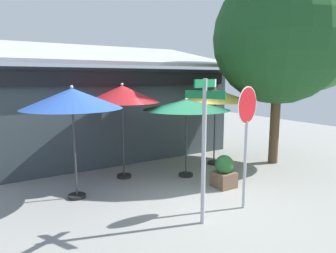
{
  "coord_description": "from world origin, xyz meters",
  "views": [
    {
      "loc": [
        -4.83,
        -6.35,
        3.02
      ],
      "look_at": [
        -0.18,
        1.2,
        1.6
      ],
      "focal_mm": 32.56,
      "sensor_mm": 36.0,
      "label": 1
    }
  ],
  "objects_px": {
    "patio_umbrella_forest_green_right": "(186,105)",
    "sidewalk_planter": "(224,172)",
    "street_sign_post": "(204,137)",
    "patio_umbrella_royal_blue_left": "(72,99)",
    "patio_umbrella_mustard_far_right": "(215,96)",
    "shade_tree": "(286,40)",
    "stop_sign": "(247,123)",
    "patio_umbrella_crimson_center": "(122,94)"
  },
  "relations": [
    {
      "from": "patio_umbrella_royal_blue_left",
      "to": "street_sign_post",
      "type": "bearing_deg",
      "value": -55.73
    },
    {
      "from": "street_sign_post",
      "to": "sidewalk_planter",
      "type": "distance_m",
      "value": 2.69
    },
    {
      "from": "patio_umbrella_forest_green_right",
      "to": "sidewalk_planter",
      "type": "xyz_separation_m",
      "value": [
        0.35,
        -1.35,
        -1.76
      ]
    },
    {
      "from": "patio_umbrella_royal_blue_left",
      "to": "patio_umbrella_forest_green_right",
      "type": "height_order",
      "value": "patio_umbrella_royal_blue_left"
    },
    {
      "from": "stop_sign",
      "to": "patio_umbrella_forest_green_right",
      "type": "xyz_separation_m",
      "value": [
        0.19,
        2.63,
        0.19
      ]
    },
    {
      "from": "patio_umbrella_forest_green_right",
      "to": "patio_umbrella_crimson_center",
      "type": "bearing_deg",
      "value": 152.22
    },
    {
      "from": "patio_umbrella_crimson_center",
      "to": "shade_tree",
      "type": "bearing_deg",
      "value": -14.14
    },
    {
      "from": "street_sign_post",
      "to": "sidewalk_planter",
      "type": "relative_size",
      "value": 3.3
    },
    {
      "from": "patio_umbrella_mustard_far_right",
      "to": "sidewalk_planter",
      "type": "distance_m",
      "value": 3.05
    },
    {
      "from": "patio_umbrella_crimson_center",
      "to": "patio_umbrella_forest_green_right",
      "type": "bearing_deg",
      "value": -27.78
    },
    {
      "from": "patio_umbrella_mustard_far_right",
      "to": "shade_tree",
      "type": "distance_m",
      "value": 3.04
    },
    {
      "from": "patio_umbrella_mustard_far_right",
      "to": "sidewalk_planter",
      "type": "xyz_separation_m",
      "value": [
        -1.28,
        -1.94,
        -1.97
      ]
    },
    {
      "from": "patio_umbrella_mustard_far_right",
      "to": "sidewalk_planter",
      "type": "relative_size",
      "value": 2.97
    },
    {
      "from": "patio_umbrella_royal_blue_left",
      "to": "sidewalk_planter",
      "type": "distance_m",
      "value": 4.47
    },
    {
      "from": "stop_sign",
      "to": "patio_umbrella_royal_blue_left",
      "type": "relative_size",
      "value": 1.0
    },
    {
      "from": "stop_sign",
      "to": "patio_umbrella_forest_green_right",
      "type": "height_order",
      "value": "stop_sign"
    },
    {
      "from": "street_sign_post",
      "to": "sidewalk_planter",
      "type": "bearing_deg",
      "value": 37.14
    },
    {
      "from": "patio_umbrella_mustard_far_right",
      "to": "shade_tree",
      "type": "height_order",
      "value": "shade_tree"
    },
    {
      "from": "patio_umbrella_royal_blue_left",
      "to": "patio_umbrella_forest_green_right",
      "type": "xyz_separation_m",
      "value": [
        3.36,
        -0.03,
        -0.31
      ]
    },
    {
      "from": "patio_umbrella_royal_blue_left",
      "to": "patio_umbrella_forest_green_right",
      "type": "relative_size",
      "value": 1.09
    },
    {
      "from": "stop_sign",
      "to": "patio_umbrella_forest_green_right",
      "type": "bearing_deg",
      "value": 85.91
    },
    {
      "from": "street_sign_post",
      "to": "sidewalk_planter",
      "type": "height_order",
      "value": "street_sign_post"
    },
    {
      "from": "patio_umbrella_royal_blue_left",
      "to": "patio_umbrella_mustard_far_right",
      "type": "xyz_separation_m",
      "value": [
        4.99,
        0.56,
        -0.1
      ]
    },
    {
      "from": "street_sign_post",
      "to": "patio_umbrella_royal_blue_left",
      "type": "relative_size",
      "value": 1.06
    },
    {
      "from": "street_sign_post",
      "to": "shade_tree",
      "type": "xyz_separation_m",
      "value": [
        5.24,
        2.25,
        2.43
      ]
    },
    {
      "from": "sidewalk_planter",
      "to": "shade_tree",
      "type": "bearing_deg",
      "value": 14.18
    },
    {
      "from": "patio_umbrella_forest_green_right",
      "to": "sidewalk_planter",
      "type": "bearing_deg",
      "value": -75.48
    },
    {
      "from": "sidewalk_planter",
      "to": "street_sign_post",
      "type": "bearing_deg",
      "value": -142.86
    },
    {
      "from": "patio_umbrella_forest_green_right",
      "to": "sidewalk_planter",
      "type": "relative_size",
      "value": 2.87
    },
    {
      "from": "sidewalk_planter",
      "to": "patio_umbrella_crimson_center",
      "type": "bearing_deg",
      "value": 132.3
    },
    {
      "from": "street_sign_post",
      "to": "patio_umbrella_royal_blue_left",
      "type": "height_order",
      "value": "street_sign_post"
    },
    {
      "from": "stop_sign",
      "to": "patio_umbrella_forest_green_right",
      "type": "distance_m",
      "value": 2.65
    },
    {
      "from": "stop_sign",
      "to": "patio_umbrella_forest_green_right",
      "type": "relative_size",
      "value": 1.08
    },
    {
      "from": "patio_umbrella_royal_blue_left",
      "to": "patio_umbrella_crimson_center",
      "type": "relative_size",
      "value": 0.99
    },
    {
      "from": "street_sign_post",
      "to": "shade_tree",
      "type": "distance_m",
      "value": 6.2
    },
    {
      "from": "stop_sign",
      "to": "patio_umbrella_crimson_center",
      "type": "bearing_deg",
      "value": 113.05
    },
    {
      "from": "patio_umbrella_crimson_center",
      "to": "sidewalk_planter",
      "type": "bearing_deg",
      "value": -47.7
    },
    {
      "from": "stop_sign",
      "to": "shade_tree",
      "type": "relative_size",
      "value": 0.43
    },
    {
      "from": "patio_umbrella_crimson_center",
      "to": "stop_sign",
      "type": "bearing_deg",
      "value": -66.95
    },
    {
      "from": "patio_umbrella_forest_green_right",
      "to": "patio_umbrella_mustard_far_right",
      "type": "height_order",
      "value": "patio_umbrella_mustard_far_right"
    },
    {
      "from": "street_sign_post",
      "to": "patio_umbrella_royal_blue_left",
      "type": "distance_m",
      "value": 3.41
    },
    {
      "from": "street_sign_post",
      "to": "patio_umbrella_forest_green_right",
      "type": "bearing_deg",
      "value": 61.61
    }
  ]
}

